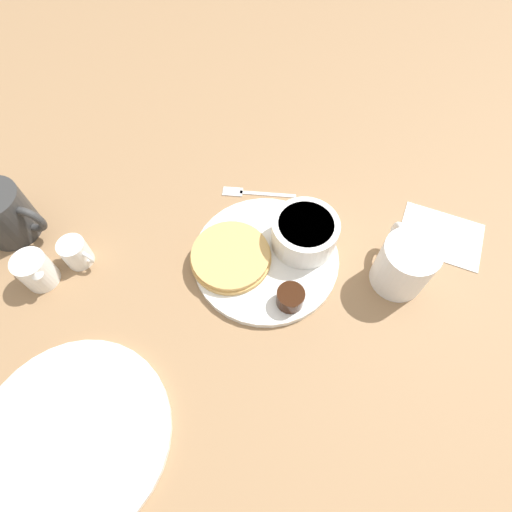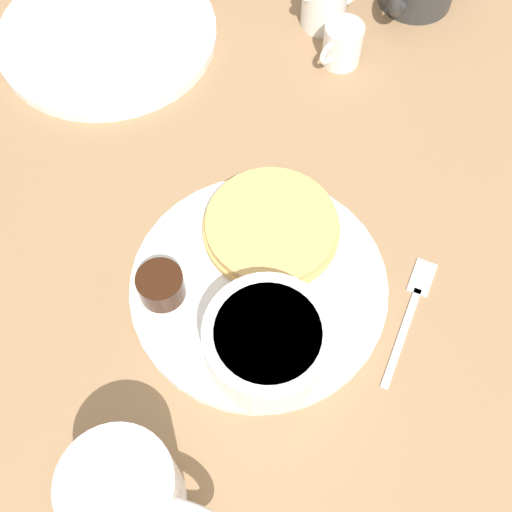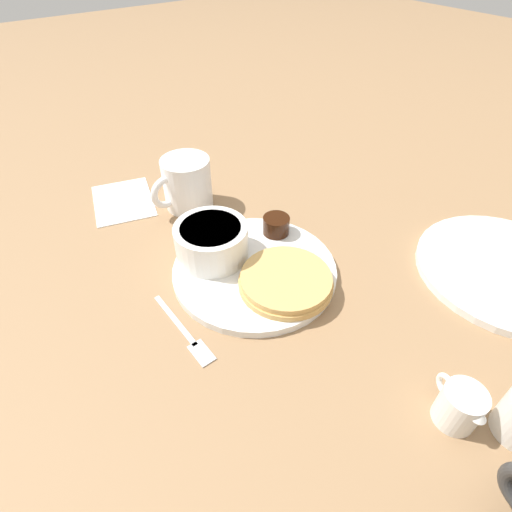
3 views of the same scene
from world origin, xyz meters
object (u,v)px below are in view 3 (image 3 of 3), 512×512
at_px(bowl, 211,240).
at_px(plate, 255,270).
at_px(coffee_mug, 186,184).
at_px(fork, 188,335).
at_px(creamer_pitcher_near, 459,406).

bearing_deg(bowl, plate, 31.06).
distance_m(plate, coffee_mug, 0.22).
bearing_deg(fork, coffee_mug, 150.69).
bearing_deg(coffee_mug, bowl, -15.56).
height_order(coffee_mug, creamer_pitcher_near, coffee_mug).
bearing_deg(bowl, fork, -44.52).
bearing_deg(bowl, creamer_pitcher_near, 11.59).
xyz_separation_m(coffee_mug, fork, (0.26, -0.14, -0.04)).
bearing_deg(plate, creamer_pitcher_near, 7.31).
relative_size(bowl, creamer_pitcher_near, 1.73).
xyz_separation_m(bowl, fork, (0.10, -0.10, -0.04)).
xyz_separation_m(creamer_pitcher_near, fork, (-0.26, -0.18, -0.02)).
bearing_deg(fork, bowl, 135.48).
bearing_deg(bowl, coffee_mug, 164.44).
xyz_separation_m(plate, fork, (0.04, -0.14, -0.00)).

